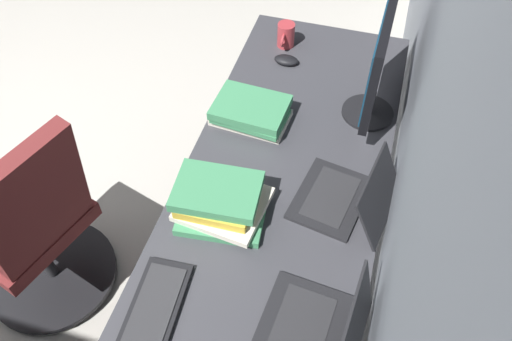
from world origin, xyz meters
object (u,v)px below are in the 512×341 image
Objects in this scene: monitor_primary at (378,61)px; book_stack_near at (251,113)px; book_stack_far at (220,202)px; coffee_mug at (286,35)px; mouse_main at (286,60)px; laptop_center at (321,331)px; laptop_leftmost at (349,197)px; office_chair at (34,232)px; keyboard_main at (148,326)px.

monitor_primary is 1.57× the size of book_stack_near.
book_stack_far is (0.44, 0.03, 0.02)m from book_stack_near.
mouse_main is at bearing 15.68° from coffee_mug.
book_stack_near is (-0.77, -0.43, -0.01)m from laptop_center.
coffee_mug is at bearing -152.41° from laptop_leftmost.
office_chair is (0.55, -0.71, -0.32)m from book_stack_near.
book_stack_near is at bearing -1.52° from coffee_mug.
coffee_mug is at bearing -161.84° from laptop_center.
laptop_leftmost is at bearing -179.79° from laptop_center.
book_stack_near is (0.16, -0.42, -0.21)m from monitor_primary.
mouse_main is 0.90× the size of coffee_mug.
book_stack_near is 0.95m from office_chair.
laptop_center is (0.93, 0.00, -0.20)m from monitor_primary.
laptop_center reaches higher than laptop_leftmost.
laptop_leftmost reaches higher than book_stack_far.
coffee_mug is (-0.49, 0.01, 0.01)m from book_stack_near.
mouse_main is (-0.21, -0.38, -0.24)m from monitor_primary.
mouse_main is 0.82m from book_stack_far.
laptop_center is 0.34× the size of office_chair.
laptop_leftmost is at bearing 141.01° from keyboard_main.
laptop_leftmost is 3.07× the size of coffee_mug.
laptop_center is at bearing 50.55° from book_stack_far.
office_chair is at bearing -81.42° from book_stack_far.
keyboard_main is at bearing -4.06° from mouse_main.
monitor_primary is at bearing 155.85° from keyboard_main.
office_chair is (1.04, -0.72, -0.33)m from coffee_mug.
laptop_center is 0.77× the size of keyboard_main.
laptop_leftmost is at bearing 55.13° from book_stack_near.
laptop_leftmost is 0.74m from keyboard_main.
coffee_mug is at bearing -164.32° from mouse_main.
laptop_center reaches higher than book_stack_far.
monitor_primary is 4.52× the size of mouse_main.
laptop_center is 0.88m from book_stack_near.
office_chair reaches higher than laptop_center.
monitor_primary is 1.43× the size of laptop_center.
keyboard_main is 1.37× the size of book_stack_far.
monitor_primary is 1.16m from keyboard_main.
book_stack_near is (-0.87, 0.04, 0.03)m from keyboard_main.
laptop_leftmost is 0.37× the size of office_chair.
laptop_center is at bearing 0.21° from laptop_leftmost.
keyboard_main is 0.44× the size of office_chair.
monitor_primary is at bearing 60.80° from mouse_main.
keyboard_main is (0.58, -0.47, -0.04)m from laptop_leftmost.
monitor_primary is 1.50× the size of book_stack_far.
book_stack_far is at bearing 171.03° from keyboard_main.
office_chair reaches higher than laptop_leftmost.
coffee_mug is at bearing 177.70° from keyboard_main.
mouse_main is 0.38m from book_stack_near.
keyboard_main is (0.10, -0.47, -0.04)m from laptop_center.
laptop_leftmost is 1.21m from office_chair.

